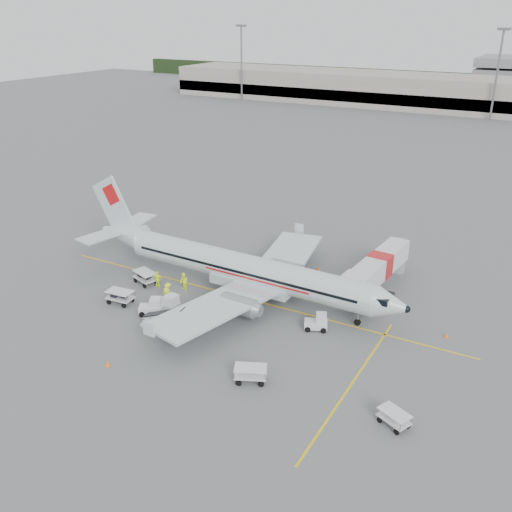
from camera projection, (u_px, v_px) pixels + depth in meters
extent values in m
plane|color=#56595B|center=(246.00, 298.00, 55.98)|extent=(360.00, 360.00, 0.00)
cube|color=yellow|center=(246.00, 298.00, 55.98)|extent=(44.00, 0.20, 0.01)
cube|color=yellow|center=(352.00, 383.00, 43.29)|extent=(0.20, 20.00, 0.01)
cone|color=orange|center=(447.00, 335.00, 49.20)|extent=(0.34, 0.34, 0.55)
cone|color=orange|center=(318.00, 268.00, 61.96)|extent=(0.35, 0.35, 0.57)
cone|color=orange|center=(108.00, 363.00, 45.18)|extent=(0.37, 0.37, 0.61)
imported|color=#D9F318|center=(167.00, 293.00, 55.14)|extent=(0.76, 0.69, 1.74)
imported|color=#D9F318|center=(184.00, 282.00, 57.25)|extent=(1.13, 1.03, 1.90)
imported|color=#D9F318|center=(168.00, 291.00, 55.65)|extent=(1.14, 1.25, 1.69)
imported|color=#D9F318|center=(158.00, 279.00, 58.03)|extent=(1.08, 0.65, 1.71)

